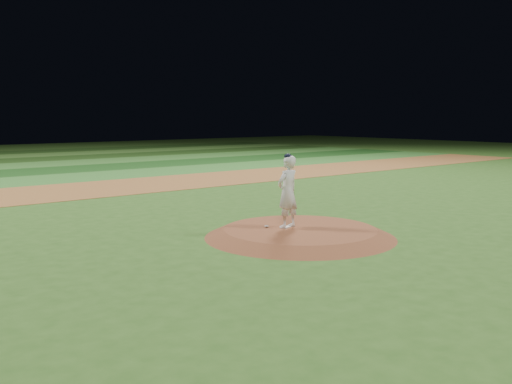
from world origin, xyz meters
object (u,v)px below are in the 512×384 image
Objects in this scene: rosin_bag at (267,226)px; pitcher_on_mound at (288,191)px; pitching_rubber at (288,227)px; pitchers_mound at (300,233)px.

pitcher_on_mound is at bearing -38.38° from rosin_bag.
pitchers_mound is at bearing -89.58° from pitching_rubber.
pitcher_on_mound is at bearing -168.52° from pitching_rubber.
pitchers_mound is 0.41m from pitching_rubber.
rosin_bag reaches higher than pitching_rubber.
rosin_bag reaches higher than pitchers_mound.
pitcher_on_mound reaches higher than pitching_rubber.
pitchers_mound is at bearing -47.06° from rosin_bag.
pitching_rubber is 0.63m from rosin_bag.
rosin_bag is (-0.53, 0.34, 0.02)m from pitching_rubber.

